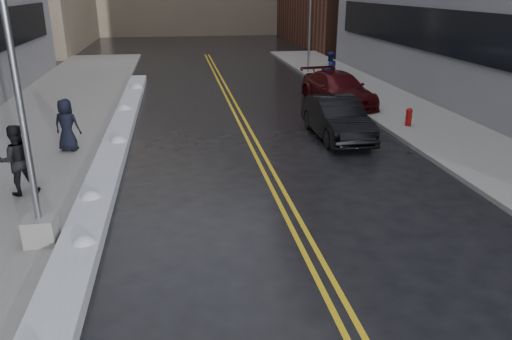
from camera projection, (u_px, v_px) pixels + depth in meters
name	position (u px, v px, depth m)	size (l,w,h in m)	color
ground	(198.00, 285.00, 9.69)	(160.00, 160.00, 0.00)	black
sidewalk_west	(25.00, 144.00, 18.08)	(5.50, 50.00, 0.15)	gray
sidewalk_east	(431.00, 126.00, 20.41)	(4.00, 50.00, 0.15)	gray
lane_line_left	(246.00, 136.00, 19.30)	(0.12, 50.00, 0.01)	gold
lane_line_right	(253.00, 136.00, 19.35)	(0.12, 50.00, 0.01)	gold
snow_ridge	(112.00, 154.00, 16.68)	(0.90, 30.00, 0.34)	silver
lamppost	(26.00, 139.00, 10.18)	(0.65, 0.65, 7.62)	gray
fire_hydrant	(409.00, 116.00, 20.10)	(0.26, 0.26, 0.73)	maroon
traffic_signal	(310.00, 20.00, 32.01)	(0.16, 0.20, 6.00)	gray
pedestrian_b	(17.00, 160.00, 13.26)	(0.94, 0.73, 1.92)	black
pedestrian_c	(67.00, 125.00, 16.87)	(0.88, 0.57, 1.79)	black
pedestrian_east	(330.00, 70.00, 27.51)	(0.96, 0.74, 1.97)	navy
car_black	(337.00, 118.00, 18.88)	(1.63, 4.66, 1.54)	black
car_maroon	(338.00, 89.00, 24.08)	(2.20, 5.40, 1.57)	#450B0F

